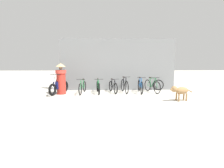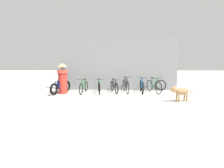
{
  "view_description": "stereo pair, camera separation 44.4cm",
  "coord_description": "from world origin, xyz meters",
  "px_view_note": "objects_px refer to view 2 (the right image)",
  "views": [
    {
      "loc": [
        -0.71,
        -7.14,
        1.72
      ],
      "look_at": [
        -0.42,
        1.44,
        0.65
      ],
      "focal_mm": 28.0,
      "sensor_mm": 36.0,
      "label": 1
    },
    {
      "loc": [
        -0.26,
        -7.14,
        1.72
      ],
      "look_at": [
        -0.42,
        1.44,
        0.65
      ],
      "focal_mm": 28.0,
      "sensor_mm": 36.0,
      "label": 2
    }
  ],
  "objects_px": {
    "bicycle_0": "(84,87)",
    "bicycle_5": "(154,86)",
    "person_in_robes": "(63,78)",
    "bicycle_2": "(114,87)",
    "bicycle_4": "(142,86)",
    "motorcycle": "(61,85)",
    "stray_dog": "(180,91)",
    "bicycle_3": "(126,86)",
    "spare_tire_left": "(161,85)",
    "bicycle_1": "(99,87)"
  },
  "relations": [
    {
      "from": "bicycle_3",
      "to": "spare_tire_left",
      "type": "relative_size",
      "value": 2.53
    },
    {
      "from": "motorcycle",
      "to": "bicycle_1",
      "type": "bearing_deg",
      "value": 108.37
    },
    {
      "from": "bicycle_4",
      "to": "motorcycle",
      "type": "xyz_separation_m",
      "value": [
        -4.53,
        -0.15,
        0.06
      ]
    },
    {
      "from": "bicycle_5",
      "to": "motorcycle",
      "type": "height_order",
      "value": "motorcycle"
    },
    {
      "from": "bicycle_3",
      "to": "spare_tire_left",
      "type": "xyz_separation_m",
      "value": [
        2.16,
        0.71,
        -0.05
      ]
    },
    {
      "from": "spare_tire_left",
      "to": "bicycle_0",
      "type": "bearing_deg",
      "value": -168.01
    },
    {
      "from": "bicycle_4",
      "to": "person_in_robes",
      "type": "distance_m",
      "value": 4.42
    },
    {
      "from": "bicycle_0",
      "to": "motorcycle",
      "type": "height_order",
      "value": "motorcycle"
    },
    {
      "from": "bicycle_1",
      "to": "bicycle_3",
      "type": "relative_size",
      "value": 0.98
    },
    {
      "from": "bicycle_1",
      "to": "stray_dog",
      "type": "height_order",
      "value": "bicycle_1"
    },
    {
      "from": "spare_tire_left",
      "to": "bicycle_4",
      "type": "bearing_deg",
      "value": -146.95
    },
    {
      "from": "bicycle_0",
      "to": "bicycle_5",
      "type": "relative_size",
      "value": 1.02
    },
    {
      "from": "bicycle_2",
      "to": "bicycle_4",
      "type": "xyz_separation_m",
      "value": [
        1.55,
        -0.11,
        0.04
      ]
    },
    {
      "from": "bicycle_4",
      "to": "bicycle_5",
      "type": "relative_size",
      "value": 1.04
    },
    {
      "from": "bicycle_2",
      "to": "motorcycle",
      "type": "relative_size",
      "value": 0.81
    },
    {
      "from": "stray_dog",
      "to": "spare_tire_left",
      "type": "height_order",
      "value": "stray_dog"
    },
    {
      "from": "bicycle_0",
      "to": "bicycle_5",
      "type": "height_order",
      "value": "bicycle_5"
    },
    {
      "from": "bicycle_5",
      "to": "spare_tire_left",
      "type": "distance_m",
      "value": 0.93
    },
    {
      "from": "bicycle_5",
      "to": "stray_dog",
      "type": "height_order",
      "value": "bicycle_5"
    },
    {
      "from": "bicycle_4",
      "to": "motorcycle",
      "type": "distance_m",
      "value": 4.54
    },
    {
      "from": "bicycle_0",
      "to": "stray_dog",
      "type": "height_order",
      "value": "bicycle_0"
    },
    {
      "from": "motorcycle",
      "to": "stray_dog",
      "type": "height_order",
      "value": "motorcycle"
    },
    {
      "from": "bicycle_1",
      "to": "bicycle_2",
      "type": "distance_m",
      "value": 0.86
    },
    {
      "from": "bicycle_3",
      "to": "bicycle_4",
      "type": "height_order",
      "value": "bicycle_3"
    },
    {
      "from": "person_in_robes",
      "to": "spare_tire_left",
      "type": "xyz_separation_m",
      "value": [
        5.66,
        1.11,
        -0.53
      ]
    },
    {
      "from": "bicycle_2",
      "to": "bicycle_1",
      "type": "bearing_deg",
      "value": -93.9
    },
    {
      "from": "bicycle_4",
      "to": "spare_tire_left",
      "type": "height_order",
      "value": "bicycle_4"
    },
    {
      "from": "stray_dog",
      "to": "spare_tire_left",
      "type": "distance_m",
      "value": 3.04
    },
    {
      "from": "bicycle_1",
      "to": "stray_dog",
      "type": "bearing_deg",
      "value": 52.34
    },
    {
      "from": "bicycle_0",
      "to": "bicycle_1",
      "type": "bearing_deg",
      "value": 100.55
    },
    {
      "from": "bicycle_0",
      "to": "bicycle_4",
      "type": "height_order",
      "value": "bicycle_4"
    },
    {
      "from": "spare_tire_left",
      "to": "motorcycle",
      "type": "bearing_deg",
      "value": -170.38
    },
    {
      "from": "bicycle_0",
      "to": "bicycle_5",
      "type": "xyz_separation_m",
      "value": [
        3.95,
        0.24,
        0.03
      ]
    },
    {
      "from": "bicycle_0",
      "to": "person_in_robes",
      "type": "distance_m",
      "value": 1.25
    },
    {
      "from": "spare_tire_left",
      "to": "bicycle_1",
      "type": "bearing_deg",
      "value": -166.53
    },
    {
      "from": "bicycle_0",
      "to": "bicycle_5",
      "type": "distance_m",
      "value": 3.96
    },
    {
      "from": "bicycle_5",
      "to": "motorcycle",
      "type": "xyz_separation_m",
      "value": [
        -5.23,
        -0.26,
        0.06
      ]
    },
    {
      "from": "stray_dog",
      "to": "bicycle_4",
      "type": "bearing_deg",
      "value": -73.15
    },
    {
      "from": "bicycle_2",
      "to": "motorcycle",
      "type": "bearing_deg",
      "value": -99.69
    },
    {
      "from": "bicycle_3",
      "to": "person_in_robes",
      "type": "distance_m",
      "value": 3.55
    },
    {
      "from": "bicycle_1",
      "to": "motorcycle",
      "type": "xyz_separation_m",
      "value": [
        -2.14,
        -0.11,
        0.1
      ]
    },
    {
      "from": "motorcycle",
      "to": "spare_tire_left",
      "type": "distance_m",
      "value": 5.9
    },
    {
      "from": "person_in_robes",
      "to": "bicycle_2",
      "type": "bearing_deg",
      "value": 147.94
    },
    {
      "from": "stray_dog",
      "to": "bicycle_2",
      "type": "bearing_deg",
      "value": -53.2
    },
    {
      "from": "bicycle_5",
      "to": "motorcycle",
      "type": "relative_size",
      "value": 0.88
    },
    {
      "from": "motorcycle",
      "to": "stray_dog",
      "type": "relative_size",
      "value": 1.66
    },
    {
      "from": "bicycle_3",
      "to": "motorcycle",
      "type": "relative_size",
      "value": 0.88
    },
    {
      "from": "bicycle_0",
      "to": "stray_dog",
      "type": "bearing_deg",
      "value": 70.77
    },
    {
      "from": "person_in_robes",
      "to": "spare_tire_left",
      "type": "relative_size",
      "value": 2.53
    },
    {
      "from": "bicycle_3",
      "to": "motorcycle",
      "type": "height_order",
      "value": "motorcycle"
    }
  ]
}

